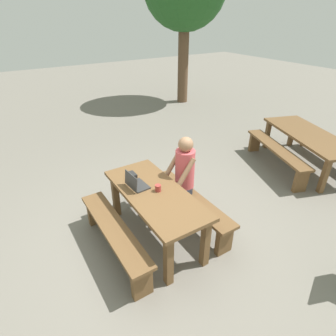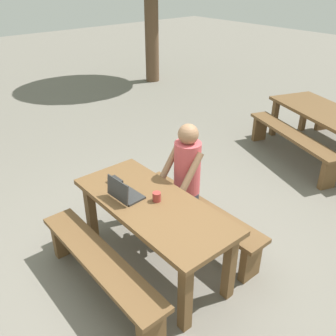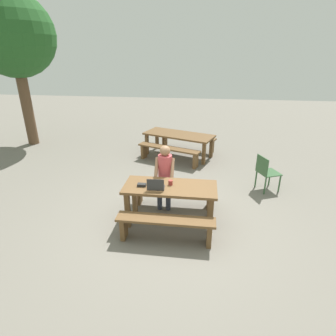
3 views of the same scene
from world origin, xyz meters
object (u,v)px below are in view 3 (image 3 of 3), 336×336
object	(u,v)px
picnic_table_front	(170,192)
person_seated	(165,173)
plastic_chair	(266,172)
picnic_table_mid	(179,137)
laptop	(156,186)
coffee_mug	(170,183)
small_pouch	(142,185)
tree_left	(13,36)

from	to	relation	value
picnic_table_front	person_seated	xyz separation A→B (m)	(-0.18, 0.57, 0.14)
picnic_table_front	person_seated	size ratio (longest dim) A/B	1.28
plastic_chair	picnic_table_mid	distance (m)	3.04
laptop	plastic_chair	xyz separation A→B (m)	(2.28, 1.76, -0.36)
coffee_mug	plastic_chair	xyz separation A→B (m)	(2.04, 1.55, -0.35)
picnic_table_front	small_pouch	xyz separation A→B (m)	(-0.51, -0.07, 0.15)
small_pouch	plastic_chair	bearing A→B (deg)	33.22
coffee_mug	person_seated	bearing A→B (deg)	108.83
small_pouch	tree_left	bearing A→B (deg)	138.69
laptop	person_seated	bearing A→B (deg)	-97.85
person_seated	tree_left	size ratio (longest dim) A/B	0.28
picnic_table_mid	tree_left	xyz separation A→B (m)	(-5.23, 0.57, 2.84)
laptop	tree_left	world-z (taller)	tree_left
laptop	tree_left	size ratio (longest dim) A/B	0.07
picnic_table_front	plastic_chair	distance (m)	2.60
picnic_table_front	coffee_mug	size ratio (longest dim) A/B	18.98
picnic_table_front	coffee_mug	bearing A→B (deg)	93.28
laptop	small_pouch	size ratio (longest dim) A/B	2.02
small_pouch	picnic_table_mid	world-z (taller)	small_pouch
picnic_table_mid	picnic_table_front	bearing A→B (deg)	-66.98
coffee_mug	plastic_chair	bearing A→B (deg)	37.16
laptop	small_pouch	distance (m)	0.29
person_seated	picnic_table_mid	distance (m)	3.09
tree_left	picnic_table_front	bearing A→B (deg)	-38.02
picnic_table_front	laptop	distance (m)	0.34
picnic_table_front	picnic_table_mid	bearing A→B (deg)	92.93
plastic_chair	tree_left	xyz separation A→B (m)	(-7.46, 2.63, 2.99)
person_seated	picnic_table_mid	bearing A→B (deg)	90.14
coffee_mug	picnic_table_mid	xyz separation A→B (m)	(-0.18, 3.61, -0.20)
picnic_table_mid	tree_left	bearing A→B (deg)	-166.18
person_seated	plastic_chair	distance (m)	2.47
picnic_table_front	laptop	size ratio (longest dim) A/B	5.37
coffee_mug	laptop	bearing A→B (deg)	-138.63
small_pouch	person_seated	distance (m)	0.72
small_pouch	picnic_table_mid	xyz separation A→B (m)	(0.33, 3.73, -0.18)
laptop	small_pouch	world-z (taller)	laptop
picnic_table_front	plastic_chair	xyz separation A→B (m)	(2.04, 1.60, -0.17)
coffee_mug	plastic_chair	world-z (taller)	coffee_mug
picnic_table_mid	coffee_mug	bearing A→B (deg)	-66.99
coffee_mug	tree_left	size ratio (longest dim) A/B	0.02
coffee_mug	person_seated	size ratio (longest dim) A/B	0.07
person_seated	tree_left	world-z (taller)	tree_left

